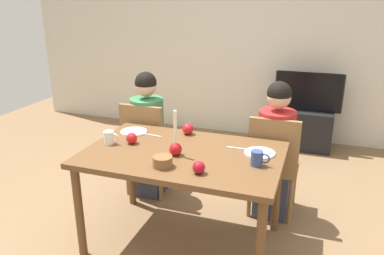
% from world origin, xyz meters
% --- Properties ---
extents(ground_plane, '(7.68, 7.68, 0.00)m').
position_xyz_m(ground_plane, '(0.00, 0.00, 0.00)').
color(ground_plane, brown).
extents(back_wall, '(6.40, 0.10, 2.60)m').
position_xyz_m(back_wall, '(0.00, 2.60, 1.30)').
color(back_wall, beige).
rests_on(back_wall, ground).
extents(dining_table, '(1.40, 0.90, 0.75)m').
position_xyz_m(dining_table, '(0.00, 0.00, 0.67)').
color(dining_table, brown).
rests_on(dining_table, ground).
extents(chair_left, '(0.40, 0.40, 0.90)m').
position_xyz_m(chair_left, '(-0.59, 0.61, 0.51)').
color(chair_left, olive).
rests_on(chair_left, ground).
extents(chair_right, '(0.40, 0.40, 0.90)m').
position_xyz_m(chair_right, '(0.57, 0.61, 0.51)').
color(chair_right, olive).
rests_on(chair_right, ground).
extents(person_left_child, '(0.30, 0.30, 1.17)m').
position_xyz_m(person_left_child, '(-0.59, 0.64, 0.57)').
color(person_left_child, '#33384C').
rests_on(person_left_child, ground).
extents(person_right_child, '(0.30, 0.30, 1.17)m').
position_xyz_m(person_right_child, '(0.57, 0.64, 0.57)').
color(person_right_child, '#33384C').
rests_on(person_right_child, ground).
extents(tv_stand, '(0.64, 0.40, 0.48)m').
position_xyz_m(tv_stand, '(0.74, 2.30, 0.24)').
color(tv_stand, black).
rests_on(tv_stand, ground).
extents(tv, '(0.79, 0.05, 0.46)m').
position_xyz_m(tv, '(0.74, 2.30, 0.71)').
color(tv, black).
rests_on(tv, tv_stand).
extents(candle_centerpiece, '(0.09, 0.09, 0.33)m').
position_xyz_m(candle_centerpiece, '(-0.03, -0.06, 0.82)').
color(candle_centerpiece, red).
rests_on(candle_centerpiece, dining_table).
extents(plate_left, '(0.21, 0.21, 0.01)m').
position_xyz_m(plate_left, '(-0.52, 0.25, 0.76)').
color(plate_left, white).
rests_on(plate_left, dining_table).
extents(plate_right, '(0.22, 0.22, 0.01)m').
position_xyz_m(plate_right, '(0.52, 0.15, 0.76)').
color(plate_right, white).
rests_on(plate_right, dining_table).
extents(mug_left, '(0.12, 0.08, 0.10)m').
position_xyz_m(mug_left, '(-0.57, -0.03, 0.80)').
color(mug_left, white).
rests_on(mug_left, dining_table).
extents(mug_right, '(0.13, 0.08, 0.10)m').
position_xyz_m(mug_right, '(0.54, -0.05, 0.80)').
color(mug_right, '#33477F').
rests_on(mug_right, dining_table).
extents(fork_left, '(0.18, 0.03, 0.01)m').
position_xyz_m(fork_left, '(-0.36, 0.23, 0.75)').
color(fork_left, silver).
rests_on(fork_left, dining_table).
extents(fork_right, '(0.18, 0.02, 0.01)m').
position_xyz_m(fork_right, '(0.36, 0.19, 0.75)').
color(fork_right, silver).
rests_on(fork_right, dining_table).
extents(bowl_walnuts, '(0.13, 0.13, 0.07)m').
position_xyz_m(bowl_walnuts, '(-0.04, -0.26, 0.78)').
color(bowl_walnuts, brown).
rests_on(bowl_walnuts, dining_table).
extents(apple_near_candle, '(0.08, 0.08, 0.08)m').
position_xyz_m(apple_near_candle, '(-0.42, 0.03, 0.79)').
color(apple_near_candle, red).
rests_on(apple_near_candle, dining_table).
extents(apple_by_left_plate, '(0.09, 0.09, 0.09)m').
position_xyz_m(apple_by_left_plate, '(-0.09, 0.36, 0.79)').
color(apple_by_left_plate, red).
rests_on(apple_by_left_plate, dining_table).
extents(apple_by_right_mug, '(0.08, 0.08, 0.08)m').
position_xyz_m(apple_by_right_mug, '(0.21, -0.28, 0.79)').
color(apple_by_right_mug, '#AB1221').
rests_on(apple_by_right_mug, dining_table).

